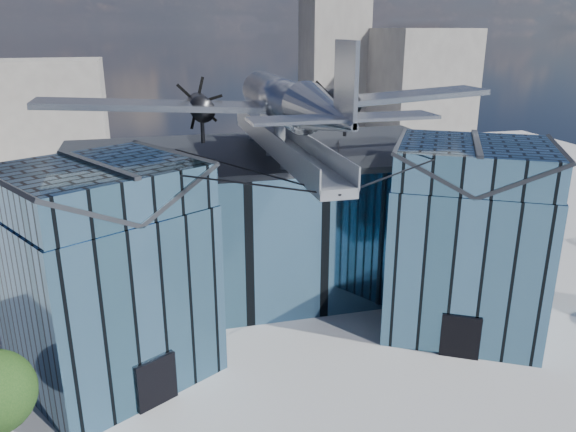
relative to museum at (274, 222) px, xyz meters
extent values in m
plane|color=gray|center=(0.00, -5.82, -5.54)|extent=(120.00, 120.00, 0.00)
cube|color=#446D8A|center=(0.00, 3.18, -0.79)|extent=(28.00, 14.00, 9.50)
cube|color=#2A2D32|center=(0.00, 3.18, 4.16)|extent=(28.00, 14.00, 0.40)
cube|color=#446D8A|center=(-10.50, -6.82, -0.79)|extent=(11.79, 11.43, 9.50)
cube|color=#446D8A|center=(-10.50, -6.82, 5.06)|extent=(11.56, 11.20, 2.20)
cube|color=#2A2D32|center=(-12.45, -7.94, 5.06)|extent=(7.98, 9.23, 2.40)
cube|color=#2A2D32|center=(-8.55, -5.69, 5.06)|extent=(7.98, 9.23, 2.40)
cube|color=#2A2D32|center=(-10.50, -6.82, 6.21)|extent=(4.30, 7.10, 0.18)
cube|color=black|center=(-8.48, -10.33, -4.24)|extent=(2.03, 1.32, 2.60)
cube|color=black|center=(-6.60, -4.57, -0.79)|extent=(0.34, 0.34, 9.50)
cube|color=#446D8A|center=(10.50, -6.82, -0.79)|extent=(11.79, 11.43, 9.50)
cube|color=#446D8A|center=(10.50, -6.82, 5.06)|extent=(11.56, 11.20, 2.20)
cube|color=#2A2D32|center=(8.55, -5.69, 5.06)|extent=(7.98, 9.23, 2.40)
cube|color=#2A2D32|center=(12.45, -7.94, 5.06)|extent=(7.98, 9.23, 2.40)
cube|color=#2A2D32|center=(10.50, -6.82, 6.21)|extent=(4.30, 7.10, 0.18)
cube|color=black|center=(8.48, -10.33, -4.24)|extent=(2.03, 1.32, 2.60)
cube|color=black|center=(6.60, -4.57, -0.79)|extent=(0.34, 0.34, 9.50)
cube|color=#979CA4|center=(0.00, -2.32, 5.56)|extent=(1.80, 21.00, 0.50)
cube|color=#979CA4|center=(-0.90, -2.32, 6.21)|extent=(0.08, 21.00, 1.10)
cube|color=#979CA4|center=(0.90, -2.32, 6.21)|extent=(0.08, 21.00, 1.10)
cylinder|color=#979CA4|center=(0.00, 7.18, 4.89)|extent=(0.44, 0.44, 1.35)
cylinder|color=#979CA4|center=(0.00, 1.18, 4.89)|extent=(0.44, 0.44, 1.35)
cylinder|color=#979CA4|center=(0.00, -2.82, 4.89)|extent=(0.44, 0.44, 1.35)
cylinder|color=#979CA4|center=(0.00, -1.82, 6.51)|extent=(0.70, 0.70, 1.40)
cylinder|color=black|center=(-5.25, -9.82, 5.86)|extent=(10.55, 6.08, 0.69)
cylinder|color=black|center=(5.25, -9.82, 5.86)|extent=(10.55, 6.08, 0.69)
cylinder|color=black|center=(-3.00, -4.32, 5.01)|extent=(6.09, 17.04, 1.19)
cylinder|color=black|center=(3.00, -4.32, 5.01)|extent=(6.09, 17.04, 1.19)
cylinder|color=#9B9FA7|center=(0.00, -1.82, 8.46)|extent=(2.50, 11.00, 2.50)
sphere|color=#9B9FA7|center=(0.00, 3.68, 8.46)|extent=(2.50, 2.50, 2.50)
cube|color=black|center=(0.00, 2.68, 9.15)|extent=(1.60, 1.40, 0.50)
cone|color=#9B9FA7|center=(0.00, -10.82, 8.76)|extent=(2.50, 7.00, 2.50)
cube|color=#9B9FA7|center=(0.00, -13.12, 10.36)|extent=(0.18, 2.40, 3.40)
cube|color=#9B9FA7|center=(0.00, -13.02, 8.96)|extent=(8.00, 1.80, 0.14)
cube|color=#9B9FA7|center=(-7.00, -0.82, 8.16)|extent=(14.00, 3.20, 1.08)
cylinder|color=black|center=(-4.60, -0.22, 7.91)|extent=(1.44, 3.20, 1.44)
cone|color=black|center=(-4.60, 1.58, 7.91)|extent=(0.70, 0.70, 0.70)
cube|color=black|center=(-4.60, 1.73, 7.91)|extent=(1.05, 0.06, 3.33)
cube|color=black|center=(-4.60, 1.73, 7.91)|extent=(2.53, 0.06, 2.53)
cube|color=black|center=(-4.60, 1.73, 7.91)|extent=(3.33, 0.06, 1.05)
cylinder|color=black|center=(-4.60, -0.82, 6.69)|extent=(0.24, 0.24, 1.75)
cube|color=#9B9FA7|center=(7.00, -0.82, 8.16)|extent=(14.00, 3.20, 1.08)
cylinder|color=black|center=(4.60, -0.22, 7.91)|extent=(1.44, 3.20, 1.44)
cone|color=black|center=(4.60, 1.58, 7.91)|extent=(0.70, 0.70, 0.70)
cube|color=black|center=(4.60, 1.73, 7.91)|extent=(1.05, 0.06, 3.33)
cube|color=black|center=(4.60, 1.73, 7.91)|extent=(2.53, 0.06, 2.53)
cube|color=black|center=(4.60, 1.73, 7.91)|extent=(3.33, 0.06, 1.05)
cylinder|color=black|center=(4.60, -0.82, 6.69)|extent=(0.24, 0.24, 1.75)
cube|color=gray|center=(32.00, 42.18, 3.46)|extent=(12.00, 14.00, 18.00)
cube|color=gray|center=(-20.00, 49.18, 1.46)|extent=(14.00, 10.00, 14.00)
cube|color=gray|center=(22.00, 52.18, 7.46)|extent=(9.00, 9.00, 26.00)
camera|label=1|loc=(-8.15, -35.05, 12.52)|focal=35.00mm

